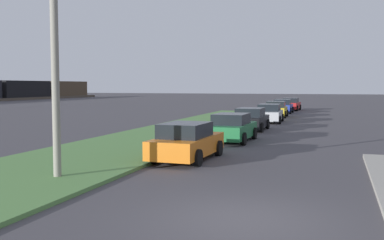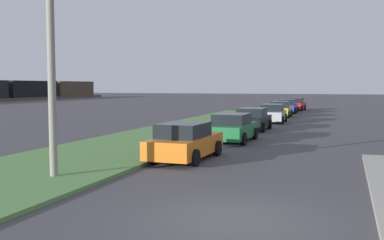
{
  "view_description": "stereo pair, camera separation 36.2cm",
  "coord_description": "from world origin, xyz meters",
  "px_view_note": "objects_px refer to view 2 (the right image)",
  "views": [
    {
      "loc": [
        -9.56,
        -1.89,
        2.92
      ],
      "look_at": [
        11.38,
        4.87,
        1.25
      ],
      "focal_mm": 42.45,
      "sensor_mm": 36.0,
      "label": 1
    },
    {
      "loc": [
        -9.45,
        -2.24,
        2.92
      ],
      "look_at": [
        11.38,
        4.87,
        1.25
      ],
      "focal_mm": 42.45,
      "sensor_mm": 36.0,
      "label": 2
    }
  ],
  "objects_px": {
    "parked_car_yellow": "(280,109)",
    "parked_car_red": "(296,104)",
    "parked_car_green": "(232,128)",
    "parked_car_black": "(253,119)",
    "parked_car_silver": "(272,114)",
    "streetlight": "(60,37)",
    "parked_car_orange": "(185,142)",
    "parked_car_blue": "(287,106)"
  },
  "relations": [
    {
      "from": "parked_car_yellow",
      "to": "parked_car_red",
      "type": "xyz_separation_m",
      "value": [
        12.04,
        -0.16,
        0.0
      ]
    },
    {
      "from": "parked_car_green",
      "to": "parked_car_black",
      "type": "distance_m",
      "value": 6.16
    },
    {
      "from": "parked_car_red",
      "to": "parked_car_green",
      "type": "bearing_deg",
      "value": -177.53
    },
    {
      "from": "parked_car_silver",
      "to": "streetlight",
      "type": "distance_m",
      "value": 24.43
    },
    {
      "from": "parked_car_orange",
      "to": "streetlight",
      "type": "distance_m",
      "value": 6.52
    },
    {
      "from": "parked_car_orange",
      "to": "parked_car_red",
      "type": "xyz_separation_m",
      "value": [
        37.55,
        -0.34,
        0.0
      ]
    },
    {
      "from": "parked_car_red",
      "to": "parked_car_black",
      "type": "bearing_deg",
      "value": -177.88
    },
    {
      "from": "parked_car_yellow",
      "to": "parked_car_blue",
      "type": "distance_m",
      "value": 6.32
    },
    {
      "from": "parked_car_orange",
      "to": "streetlight",
      "type": "xyz_separation_m",
      "value": [
        -4.91,
        2.23,
        3.67
      ]
    },
    {
      "from": "parked_car_black",
      "to": "parked_car_green",
      "type": "bearing_deg",
      "value": -178.78
    },
    {
      "from": "parked_car_black",
      "to": "streetlight",
      "type": "xyz_separation_m",
      "value": [
        -17.35,
        2.45,
        3.67
      ]
    },
    {
      "from": "parked_car_blue",
      "to": "parked_car_silver",
      "type": "bearing_deg",
      "value": -179.04
    },
    {
      "from": "parked_car_yellow",
      "to": "parked_car_black",
      "type": "bearing_deg",
      "value": 178.03
    },
    {
      "from": "parked_car_silver",
      "to": "parked_car_blue",
      "type": "distance_m",
      "value": 12.73
    },
    {
      "from": "parked_car_green",
      "to": "parked_car_yellow",
      "type": "distance_m",
      "value": 19.22
    },
    {
      "from": "parked_car_black",
      "to": "parked_car_red",
      "type": "relative_size",
      "value": 0.99
    },
    {
      "from": "parked_car_silver",
      "to": "parked_car_yellow",
      "type": "height_order",
      "value": "same"
    },
    {
      "from": "parked_car_yellow",
      "to": "streetlight",
      "type": "relative_size",
      "value": 0.58
    },
    {
      "from": "parked_car_black",
      "to": "parked_car_red",
      "type": "bearing_deg",
      "value": -0.54
    },
    {
      "from": "parked_car_black",
      "to": "parked_car_yellow",
      "type": "bearing_deg",
      "value": -0.06
    },
    {
      "from": "parked_car_green",
      "to": "parked_car_silver",
      "type": "xyz_separation_m",
      "value": [
        12.81,
        -0.1,
        0.0
      ]
    },
    {
      "from": "parked_car_yellow",
      "to": "parked_car_blue",
      "type": "relative_size",
      "value": 1.01
    },
    {
      "from": "parked_car_silver",
      "to": "parked_car_black",
      "type": "bearing_deg",
      "value": 175.46
    },
    {
      "from": "parked_car_blue",
      "to": "parked_car_red",
      "type": "bearing_deg",
      "value": -3.64
    },
    {
      "from": "parked_car_yellow",
      "to": "streetlight",
      "type": "bearing_deg",
      "value": 173.29
    },
    {
      "from": "parked_car_orange",
      "to": "parked_car_blue",
      "type": "xyz_separation_m",
      "value": [
        31.83,
        -0.07,
        0.0
      ]
    },
    {
      "from": "parked_car_yellow",
      "to": "parked_car_red",
      "type": "height_order",
      "value": "same"
    },
    {
      "from": "parked_car_green",
      "to": "parked_car_red",
      "type": "bearing_deg",
      "value": 1.17
    },
    {
      "from": "parked_car_silver",
      "to": "parked_car_yellow",
      "type": "relative_size",
      "value": 1.0
    },
    {
      "from": "parked_car_yellow",
      "to": "parked_car_red",
      "type": "distance_m",
      "value": 12.05
    },
    {
      "from": "parked_car_orange",
      "to": "parked_car_blue",
      "type": "distance_m",
      "value": 31.83
    },
    {
      "from": "parked_car_silver",
      "to": "parked_car_blue",
      "type": "bearing_deg",
      "value": -0.41
    },
    {
      "from": "parked_car_orange",
      "to": "parked_car_red",
      "type": "bearing_deg",
      "value": 1.23
    },
    {
      "from": "parked_car_black",
      "to": "parked_car_yellow",
      "type": "relative_size",
      "value": 0.99
    },
    {
      "from": "parked_car_black",
      "to": "parked_car_blue",
      "type": "relative_size",
      "value": 1.0
    },
    {
      "from": "parked_car_black",
      "to": "parked_car_red",
      "type": "distance_m",
      "value": 25.1
    },
    {
      "from": "parked_car_silver",
      "to": "parked_car_blue",
      "type": "height_order",
      "value": "same"
    },
    {
      "from": "parked_car_green",
      "to": "parked_car_orange",
      "type": "bearing_deg",
      "value": 177.56
    },
    {
      "from": "parked_car_yellow",
      "to": "parked_car_red",
      "type": "relative_size",
      "value": 1.0
    },
    {
      "from": "parked_car_red",
      "to": "parked_car_yellow",
      "type": "bearing_deg",
      "value": -178.4
    },
    {
      "from": "parked_car_yellow",
      "to": "parked_car_blue",
      "type": "xyz_separation_m",
      "value": [
        6.32,
        0.11,
        0.0
      ]
    },
    {
      "from": "parked_car_green",
      "to": "parked_car_black",
      "type": "xyz_separation_m",
      "value": [
        6.16,
        0.16,
        0.0
      ]
    }
  ]
}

